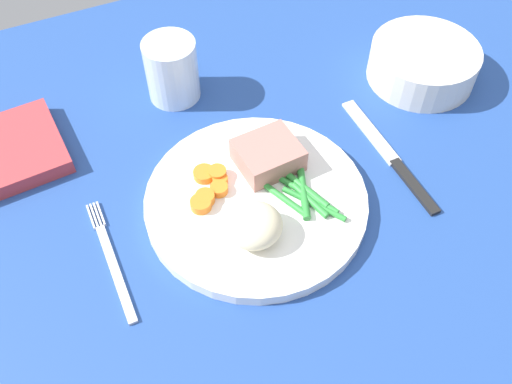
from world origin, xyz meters
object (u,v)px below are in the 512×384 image
Objects in this scene: water_glass at (172,73)px; knife at (391,157)px; meat_portion at (268,155)px; salad_bowl at (423,61)px; napkin at (6,153)px; fork at (111,260)px; dinner_plate at (256,201)px.

knife is at bearing -47.22° from water_glass.
meat_portion is 28.03cm from salad_bowl.
knife is 48.31cm from napkin.
salad_bowl is at bearing 13.00° from fork.
dinner_plate is at bearing 0.68° from fork.
water_glass reaches higher than fork.
dinner_plate is 1.57× the size of fork.
salad_bowl is at bearing -18.68° from water_glass.
fork is 1.93× the size of water_glass.
fork is at bearing -178.87° from knife.
napkin reaches higher than fork.
meat_portion is 0.35× the size of knife.
dinner_plate is 1.27× the size of knife.
water_glass is at bearing 161.32° from salad_bowl.
salad_bowl is (32.88, -11.11, -0.91)cm from water_glass.
napkin is at bearing 142.04° from dinner_plate.
salad_bowl is (30.68, 11.04, 2.02)cm from dinner_plate.
dinner_plate is 1.74× the size of salad_bowl.
water_glass is at bearing 95.67° from dinner_plate.
fork is (-17.64, -0.26, -0.60)cm from dinner_plate.
water_glass is at bearing 133.95° from knife.
napkin is (-25.37, 19.80, 0.22)cm from dinner_plate.
water_glass reaches higher than dinner_plate.
fork is (-21.16, -4.36, -2.95)cm from meat_portion.
meat_portion is 21.81cm from fork.
fork is at bearing -124.57° from water_glass.
salad_bowl is 56.76cm from napkin.
water_glass is 0.57× the size of salad_bowl.
knife is (18.56, -0.29, -0.60)cm from dinner_plate.
knife is at bearing -0.88° from dinner_plate.
meat_portion is 15.94cm from knife.
knife is at bearing -24.57° from napkin.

